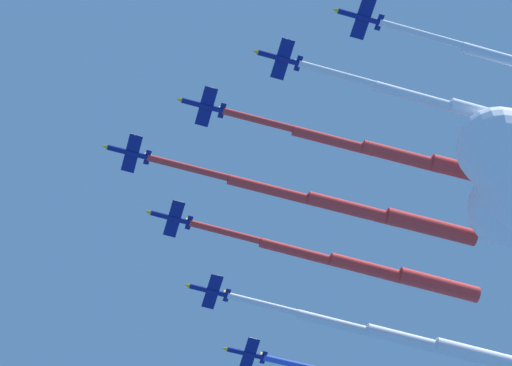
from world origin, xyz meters
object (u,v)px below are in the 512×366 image
Objects in this scene: jet_starboard_inner at (373,269)px; jet_starboard_mid at (410,340)px; jet_port_mid at (497,116)px; jet_port_inner at (405,157)px; jet_lead at (357,210)px.

jet_starboard_mid is at bearing -163.03° from jet_starboard_inner.
jet_starboard_mid is at bearing -119.06° from jet_port_mid.
jet_starboard_mid is (-25.91, -46.62, -3.57)m from jet_port_mid.
jet_port_inner is 20.06m from jet_port_mid.
jet_port_inner reaches higher than jet_lead.
jet_starboard_mid is (-31.38, -13.25, -0.60)m from jet_lead.
jet_starboard_inner is at bearing -150.48° from jet_lead.
jet_port_mid is at bearing 99.32° from jet_lead.
jet_starboard_inner is (-14.06, -7.96, 2.29)m from jet_lead.
jet_lead is 1.13× the size of jet_port_inner.
jet_port_mid is at bearing 110.16° from jet_port_inner.
jet_lead is 1.07× the size of jet_starboard_inner.
jet_lead is 16.31m from jet_starboard_inner.
jet_starboard_inner reaches higher than jet_lead.
jet_port_inner is 43.08m from jet_starboard_mid.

